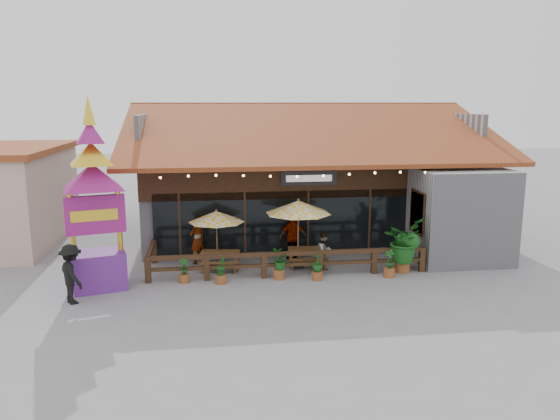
{
  "coord_description": "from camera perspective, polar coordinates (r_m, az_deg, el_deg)",
  "views": [
    {
      "loc": [
        -4.38,
        -18.83,
        6.07
      ],
      "look_at": [
        -1.67,
        1.5,
        2.03
      ],
      "focal_mm": 35.0,
      "sensor_mm": 36.0,
      "label": 1
    }
  ],
  "objects": [
    {
      "name": "ground",
      "position": [
        20.27,
        5.28,
        -6.33
      ],
      "size": [
        100.0,
        100.0,
        0.0
      ],
      "primitive_type": "plane",
      "color": "gray",
      "rests_on": "ground"
    },
    {
      "name": "diner_a",
      "position": [
        21.08,
        -8.61,
        -3.15
      ],
      "size": [
        0.79,
        0.76,
        1.83
      ],
      "primitive_type": "imported",
      "rotation": [
        0.0,
        0.0,
        3.81
      ],
      "color": "#3B2412",
      "rests_on": "ground"
    },
    {
      "name": "planter_d",
      "position": [
        19.08,
        3.92,
        -6.0
      ],
      "size": [
        0.49,
        0.49,
        0.94
      ],
      "color": "brown",
      "rests_on": "ground"
    },
    {
      "name": "picnic_table_left",
      "position": [
        20.32,
        -6.24,
        -4.95
      ],
      "size": [
        1.58,
        1.42,
        0.68
      ],
      "color": "brown",
      "rests_on": "ground"
    },
    {
      "name": "planter_c",
      "position": [
        19.12,
        -0.1,
        -5.54
      ],
      "size": [
        0.76,
        0.71,
        1.03
      ],
      "color": "brown",
      "rests_on": "ground"
    },
    {
      "name": "restaurant_building",
      "position": [
        26.15,
        2.71,
        2.63
      ],
      "size": [
        15.5,
        14.73,
        6.09
      ],
      "color": "#A5A5AA",
      "rests_on": "ground"
    },
    {
      "name": "umbrella_left",
      "position": [
        20.21,
        -6.66,
        -0.72
      ],
      "size": [
        2.2,
        2.2,
        2.23
      ],
      "color": "brown",
      "rests_on": "ground"
    },
    {
      "name": "pedestrian",
      "position": [
        17.94,
        -20.95,
        -6.27
      ],
      "size": [
        1.23,
        1.38,
        1.86
      ],
      "primitive_type": "imported",
      "rotation": [
        0.0,
        0.0,
        2.15
      ],
      "color": "black",
      "rests_on": "ground"
    },
    {
      "name": "umbrella_right",
      "position": [
        20.07,
        1.92,
        0.27
      ],
      "size": [
        3.17,
        3.17,
        2.62
      ],
      "color": "brown",
      "rests_on": "ground"
    },
    {
      "name": "diner_c",
      "position": [
        21.37,
        1.34,
        -2.81
      ],
      "size": [
        1.11,
        0.54,
        1.84
      ],
      "primitive_type": "imported",
      "rotation": [
        0.0,
        0.0,
        3.23
      ],
      "color": "#3B2412",
      "rests_on": "ground"
    },
    {
      "name": "picnic_table_right",
      "position": [
        20.61,
        2.87,
        -4.63
      ],
      "size": [
        1.57,
        1.39,
        0.7
      ],
      "color": "brown",
      "rests_on": "ground"
    },
    {
      "name": "patio_railing",
      "position": [
        19.47,
        -1.02,
        -5.13
      ],
      "size": [
        10.0,
        2.6,
        0.92
      ],
      "color": "#402916",
      "rests_on": "ground"
    },
    {
      "name": "planter_a",
      "position": [
        19.09,
        -10.0,
        -6.4
      ],
      "size": [
        0.37,
        0.36,
        0.88
      ],
      "color": "brown",
      "rests_on": "ground"
    },
    {
      "name": "tropical_plant",
      "position": [
        20.22,
        12.77,
        -3.21
      ],
      "size": [
        1.92,
        1.93,
        2.02
      ],
      "color": "brown",
      "rests_on": "ground"
    },
    {
      "name": "planter_b",
      "position": [
        18.78,
        -6.18,
        -6.41
      ],
      "size": [
        0.39,
        0.43,
        0.94
      ],
      "color": "brown",
      "rests_on": "ground"
    },
    {
      "name": "planter_e",
      "position": [
        19.75,
        11.35,
        -5.71
      ],
      "size": [
        0.42,
        0.42,
        1.0
      ],
      "color": "brown",
      "rests_on": "ground"
    },
    {
      "name": "thai_sign_tower",
      "position": [
        18.48,
        -18.95,
        2.82
      ],
      "size": [
        3.09,
        3.09,
        6.79
      ],
      "color": "#662588",
      "rests_on": "ground"
    },
    {
      "name": "diner_b",
      "position": [
        19.96,
        4.66,
        -4.41
      ],
      "size": [
        0.9,
        0.89,
        1.46
      ],
      "primitive_type": "imported",
      "rotation": [
        0.0,
        0.0,
        0.77
      ],
      "color": "#3B2412",
      "rests_on": "ground"
    }
  ]
}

